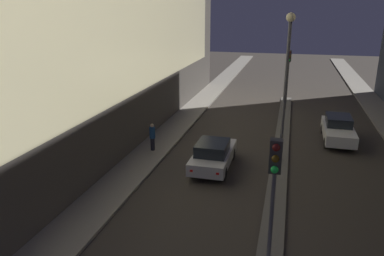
{
  "coord_description": "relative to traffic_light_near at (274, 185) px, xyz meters",
  "views": [
    {
      "loc": [
        0.2,
        -5.29,
        8.01
      ],
      "look_at": [
        -5.77,
        17.25,
        0.5
      ],
      "focal_mm": 35.0,
      "sensor_mm": 36.0,
      "label": 1
    }
  ],
  "objects": [
    {
      "name": "street_lamp",
      "position": [
        0.0,
        10.33,
        1.47
      ],
      "size": [
        0.46,
        0.46,
        7.68
      ],
      "color": "#4C4C51",
      "rests_on": "median_strip"
    },
    {
      "name": "traffic_light_near",
      "position": [
        0.0,
        0.0,
        0.0
      ],
      "size": [
        0.32,
        0.42,
        4.72
      ],
      "color": "#4C4C51",
      "rests_on": "median_strip"
    },
    {
      "name": "median_strip",
      "position": [
        0.0,
        11.46,
        -3.52
      ],
      "size": [
        0.89,
        28.55,
        0.12
      ],
      "color": "#56544F",
      "rests_on": "ground"
    },
    {
      "name": "pedestrian_on_left_sidewalk",
      "position": [
        -7.19,
        9.9,
        -2.59
      ],
      "size": [
        0.33,
        0.33,
        1.6
      ],
      "color": "black",
      "rests_on": "sidewalk_left"
    },
    {
      "name": "traffic_light_mid",
      "position": [
        0.0,
        21.54,
        0.0
      ],
      "size": [
        0.32,
        0.42,
        4.72
      ],
      "color": "#4C4C51",
      "rests_on": "median_strip"
    },
    {
      "name": "car_left_lane",
      "position": [
        -3.35,
        8.59,
        -2.82
      ],
      "size": [
        1.81,
        4.26,
        1.52
      ],
      "color": "#B2B2B7",
      "rests_on": "ground"
    },
    {
      "name": "car_right_lane",
      "position": [
        3.35,
        14.72,
        -2.79
      ],
      "size": [
        1.73,
        4.54,
        1.56
      ],
      "color": "silver",
      "rests_on": "ground"
    }
  ]
}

